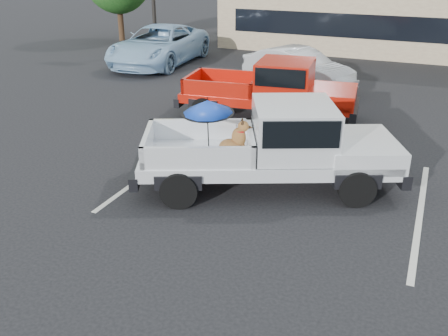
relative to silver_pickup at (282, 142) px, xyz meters
The scene contains 7 objects.
ground 2.38m from the silver_pickup, 91.55° to the right, with size 90.00×90.00×0.00m, color black.
stripe_left 3.24m from the silver_pickup, behind, with size 0.12×5.00×0.01m, color silver.
stripe_right 3.13m from the silver_pickup, ahead, with size 0.12×5.00×0.01m, color silver.
silver_pickup is the anchor object (origin of this frame).
red_pickup 4.85m from the silver_pickup, 107.91° to the left, with size 5.63×2.50×1.80m.
silver_sedan 8.79m from the silver_pickup, 103.03° to the left, with size 1.53×4.39×1.45m, color silver.
blue_suv 13.44m from the silver_pickup, 131.15° to the left, with size 2.81×6.10×1.70m, color #98C1E3.
Camera 1 is at (2.83, -7.51, 4.83)m, focal length 40.00 mm.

